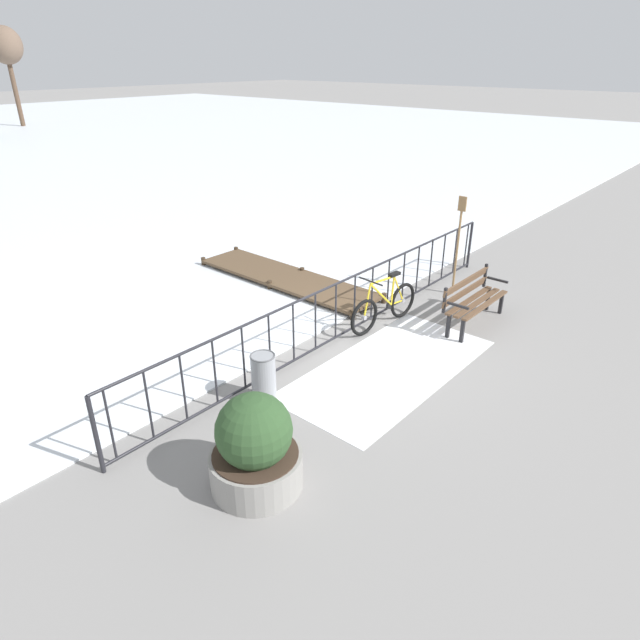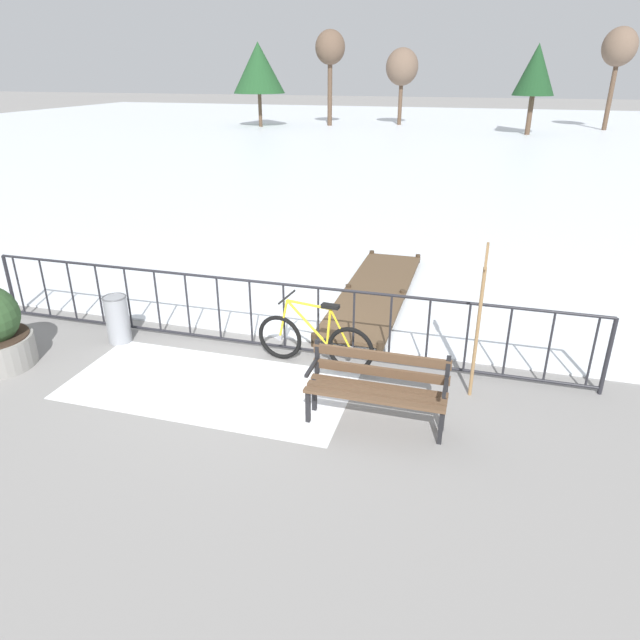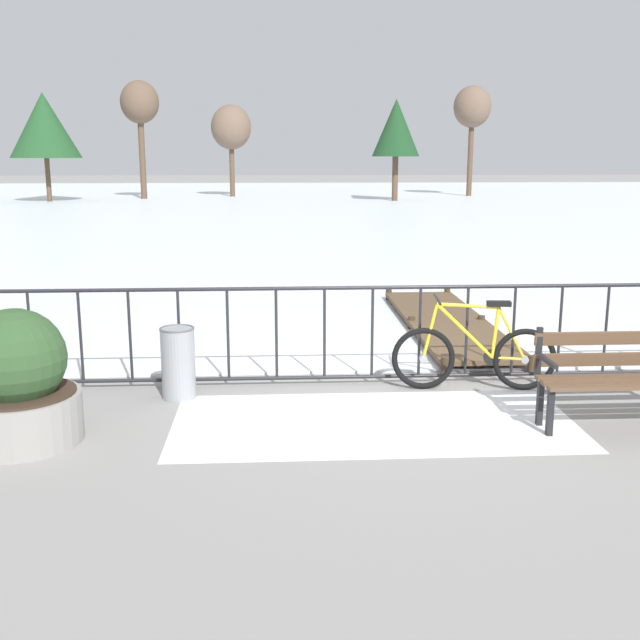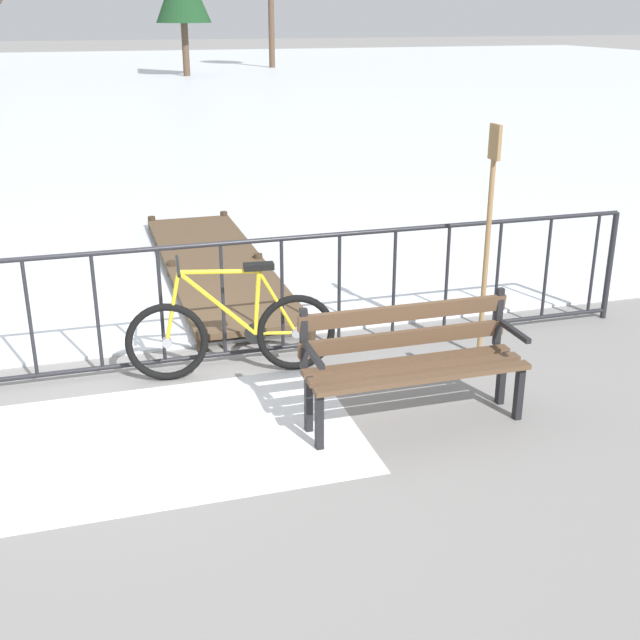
% 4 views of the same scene
% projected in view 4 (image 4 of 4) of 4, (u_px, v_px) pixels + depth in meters
% --- Properties ---
extents(ground_plane, '(160.00, 160.00, 0.00)m').
position_uv_depth(ground_plane, '(135.00, 373.00, 6.72)').
color(ground_plane, gray).
extents(frozen_pond, '(80.00, 56.00, 0.03)m').
position_uv_depth(frozen_pond, '(75.00, 85.00, 32.10)').
color(frozen_pond, silver).
rests_on(frozen_pond, ground).
extents(snow_patch, '(3.69, 1.74, 0.01)m').
position_uv_depth(snow_patch, '(93.00, 450.00, 5.55)').
color(snow_patch, white).
rests_on(snow_patch, ground).
extents(railing_fence, '(9.06, 0.06, 1.07)m').
position_uv_depth(railing_fence, '(129.00, 310.00, 6.52)').
color(railing_fence, '#232328').
rests_on(railing_fence, ground).
extents(bicycle_near_railing, '(1.71, 0.52, 0.97)m').
position_uv_depth(bicycle_near_railing, '(233.00, 333.00, 6.57)').
color(bicycle_near_railing, black).
rests_on(bicycle_near_railing, ground).
extents(park_bench, '(1.60, 0.48, 0.89)m').
position_uv_depth(park_bench, '(412.00, 355.00, 5.80)').
color(park_bench, brown).
rests_on(park_bench, ground).
extents(oar_upright, '(0.04, 0.16, 1.98)m').
position_uv_depth(oar_upright, '(488.00, 228.00, 6.66)').
color(oar_upright, '#937047').
rests_on(oar_upright, ground).
extents(wooden_dock, '(1.10, 4.44, 0.20)m').
position_uv_depth(wooden_dock, '(216.00, 264.00, 9.19)').
color(wooden_dock, brown).
rests_on(wooden_dock, ground).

